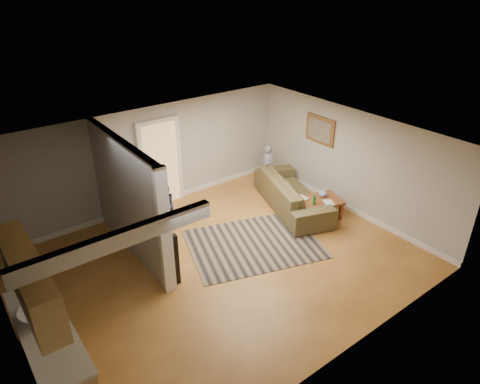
% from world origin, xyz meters
% --- Properties ---
extents(ground, '(7.50, 7.50, 0.00)m').
position_xyz_m(ground, '(0.00, 0.00, 0.00)').
color(ground, brown).
rests_on(ground, ground).
extents(room_shell, '(7.54, 6.02, 2.52)m').
position_xyz_m(room_shell, '(-1.07, 0.43, 1.46)').
color(room_shell, '#AEACA6').
rests_on(room_shell, ground).
extents(area_rug, '(3.25, 2.77, 0.01)m').
position_xyz_m(area_rug, '(0.96, 0.12, 0.01)').
color(area_rug, black).
rests_on(area_rug, ground).
extents(sofa, '(1.86, 2.86, 0.78)m').
position_xyz_m(sofa, '(2.72, 0.81, 0.00)').
color(sofa, '#494524').
rests_on(sofa, ground).
extents(coffee_table, '(1.33, 0.99, 0.71)m').
position_xyz_m(coffee_table, '(2.82, 0.11, 0.36)').
color(coffee_table, brown).
rests_on(coffee_table, ground).
extents(tv_console, '(0.60, 1.15, 0.94)m').
position_xyz_m(tv_console, '(-0.74, 1.37, 0.63)').
color(tv_console, brown).
rests_on(tv_console, ground).
extents(speaker_left, '(0.11, 0.11, 1.07)m').
position_xyz_m(speaker_left, '(-1.00, 0.00, 0.53)').
color(speaker_left, black).
rests_on(speaker_left, ground).
extents(speaker_right, '(0.14, 0.14, 1.09)m').
position_xyz_m(speaker_right, '(-0.01, 2.38, 0.55)').
color(speaker_right, black).
rests_on(speaker_right, ground).
extents(toy_basket, '(0.51, 0.51, 0.45)m').
position_xyz_m(toy_basket, '(-0.14, 2.29, 0.19)').
color(toy_basket, '#996B42').
rests_on(toy_basket, ground).
extents(child, '(0.30, 0.43, 1.16)m').
position_xyz_m(child, '(3.00, 2.11, 0.00)').
color(child, gray).
rests_on(child, ground).
extents(toddler, '(0.45, 0.35, 0.91)m').
position_xyz_m(toddler, '(-0.07, 2.10, 0.00)').
color(toddler, '#202544').
rests_on(toddler, ground).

